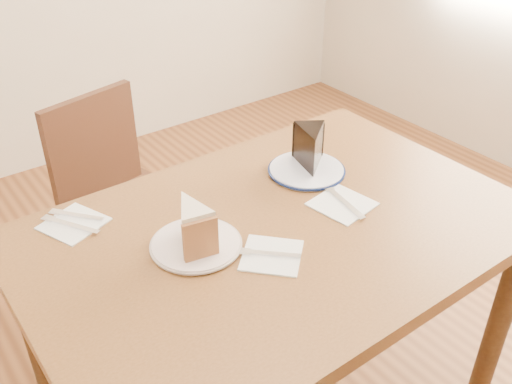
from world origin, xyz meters
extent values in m
cube|color=#4E2D15|center=(0.00, 0.00, 0.73)|extent=(1.20, 0.80, 0.04)
cylinder|color=black|center=(0.54, -0.34, 0.35)|extent=(0.06, 0.06, 0.71)
cylinder|color=black|center=(-0.54, 0.34, 0.35)|extent=(0.06, 0.06, 0.71)
cylinder|color=black|center=(0.54, 0.34, 0.35)|extent=(0.06, 0.06, 0.71)
cube|color=black|center=(-0.08, 0.66, 0.44)|extent=(0.50, 0.50, 0.04)
cylinder|color=black|center=(0.04, 0.87, 0.21)|extent=(0.04, 0.04, 0.42)
cylinder|color=black|center=(-0.29, 0.79, 0.21)|extent=(0.04, 0.04, 0.42)
cylinder|color=black|center=(0.13, 0.54, 0.21)|extent=(0.04, 0.04, 0.42)
cylinder|color=black|center=(-0.21, 0.45, 0.21)|extent=(0.04, 0.04, 0.42)
cube|color=black|center=(-0.13, 0.84, 0.64)|extent=(0.34, 0.11, 0.37)
cylinder|color=silver|center=(-0.20, 0.05, 0.76)|extent=(0.20, 0.20, 0.01)
cylinder|color=white|center=(0.22, 0.15, 0.76)|extent=(0.20, 0.20, 0.01)
cube|color=white|center=(-0.08, -0.08, 0.75)|extent=(0.18, 0.18, 0.00)
cube|color=white|center=(0.19, -0.03, 0.75)|extent=(0.16, 0.16, 0.00)
cube|color=white|center=(-0.39, 0.30, 0.75)|extent=(0.17, 0.17, 0.00)
cube|color=silver|center=(-0.09, -0.08, 0.76)|extent=(0.11, 0.11, 0.00)
cube|color=silver|center=(0.19, -0.03, 0.76)|extent=(0.04, 0.17, 0.00)
cube|color=silver|center=(-0.38, 0.32, 0.76)|extent=(0.10, 0.12, 0.00)
cube|color=silver|center=(-0.40, 0.29, 0.76)|extent=(0.09, 0.15, 0.00)
camera|label=1|loc=(-0.70, -0.86, 1.56)|focal=40.00mm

